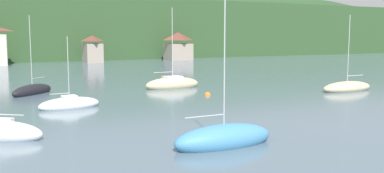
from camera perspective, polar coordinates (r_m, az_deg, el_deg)
wooded_hillside at (r=133.18m, az=-10.69°, el=6.84°), size 352.00×57.88×35.15m
shore_building_central at (r=91.60m, az=-13.07°, el=4.82°), size 3.51×5.19×5.60m
shore_building_eastcentral at (r=98.24m, az=-1.86°, el=5.34°), size 5.42×5.59×6.32m
sailboat_mid_1 at (r=22.29m, az=4.23°, el=-6.95°), size 5.68×2.01×8.38m
sailboat_far_3 at (r=44.22m, az=-20.43°, el=-0.55°), size 4.81×4.82×7.90m
sailboat_far_7 at (r=46.38m, az=-2.60°, el=0.33°), size 6.26×2.17×9.00m
sailboat_far_9 at (r=34.87m, az=-15.96°, el=-2.28°), size 4.92×1.99×5.90m
sailboat_far_11 at (r=46.84m, az=19.88°, el=-0.14°), size 6.48×2.37×8.07m
mooring_buoy_far at (r=40.81m, az=2.08°, el=-1.14°), size 0.59×0.59×0.59m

